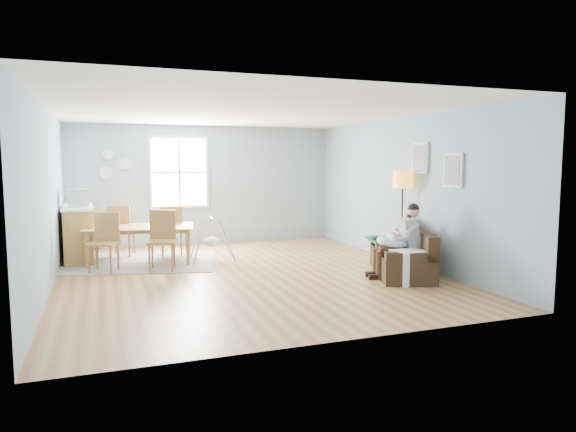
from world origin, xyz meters
name	(u,v)px	position (x,y,z in m)	size (l,w,h in m)	color
room	(245,129)	(0.00, 0.00, 2.42)	(8.40, 9.40, 3.90)	#925934
window	(179,172)	(-0.60, 3.46, 1.65)	(1.32, 0.08, 1.62)	silver
pictures	(436,164)	(2.97, -1.05, 1.85)	(0.05, 1.34, 0.74)	silver
wall_plates	(113,164)	(-2.00, 3.47, 1.83)	(0.67, 0.02, 0.66)	#A9BDCB
sofa	(404,258)	(2.50, -0.91, 0.27)	(1.44, 2.03, 0.76)	black
green_throw	(394,240)	(2.67, -0.30, 0.48)	(0.86, 0.74, 0.04)	#145B27
beige_pillow	(411,230)	(2.86, -0.52, 0.68)	(0.12, 0.43, 0.43)	#C5B196
father	(401,238)	(2.29, -1.11, 0.65)	(0.90, 0.53, 1.22)	#99999C
nursing_pillow	(392,242)	(2.16, -1.06, 0.59)	(0.50, 0.50, 0.14)	#CBE6FF
infant	(392,237)	(2.17, -1.03, 0.65)	(0.17, 0.32, 0.12)	silver
toddler	(399,235)	(2.50, -0.71, 0.64)	(0.51, 0.33, 0.75)	white
floor_lamp	(403,187)	(2.80, -0.33, 1.43)	(0.35, 0.35, 1.72)	black
storage_cube	(409,267)	(2.18, -1.52, 0.26)	(0.49, 0.44, 0.52)	white
rug	(141,262)	(-1.60, 1.62, 0.01)	(2.72, 2.07, 0.01)	gray
dining_table	(141,245)	(-1.60, 1.62, 0.34)	(1.94, 1.08, 0.68)	olive
chair_sw	(105,238)	(-2.22, 1.08, 0.58)	(0.59, 0.59, 1.01)	olive
chair_se	(162,235)	(-1.28, 0.86, 0.60)	(0.56, 0.56, 1.04)	olive
chair_nw	(120,227)	(-1.93, 2.39, 0.59)	(0.58, 0.58, 1.03)	olive
chair_ne	(172,227)	(-0.96, 2.16, 0.58)	(0.51, 0.51, 1.00)	olive
counter	(79,232)	(-2.70, 2.50, 0.53)	(0.60, 1.87, 1.04)	olive
monitor	(78,198)	(-2.68, 2.15, 1.21)	(0.38, 0.36, 0.34)	#AEAEB3
baby_swing	(212,241)	(-0.28, 1.46, 0.37)	(0.87, 0.89, 0.82)	#AEAEB3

